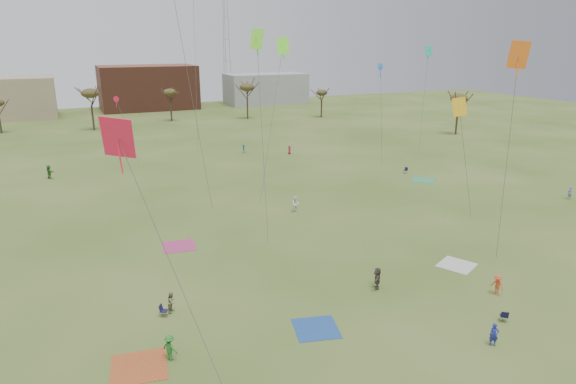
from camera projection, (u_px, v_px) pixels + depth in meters
name	position (u px, v px, depth m)	size (l,w,h in m)	color
ground	(356.00, 309.00, 36.04)	(260.00, 260.00, 0.00)	#39531A
flyer_near_center	(170.00, 348.00, 30.06)	(1.07, 0.61, 1.65)	#267327
flyer_near_right	(494.00, 335.00, 31.46)	(0.57, 0.37, 1.55)	navy
spectator_fore_b	(172.00, 302.00, 35.44)	(0.75, 0.59, 1.55)	olive
spectator_fore_c	(377.00, 278.00, 38.75)	(1.63, 0.52, 1.75)	#4D3E37
flyer_mid_b	(497.00, 285.00, 37.85)	(1.04, 0.60, 1.60)	#CD4726
flyer_mid_c	(570.00, 193.00, 60.83)	(0.59, 0.39, 1.61)	#6276A3
spectator_mid_e	(296.00, 204.00, 56.19)	(0.91, 0.71, 1.86)	white
flyer_far_a	(49.00, 172.00, 69.92)	(1.78, 0.57, 1.92)	#317326
flyer_far_b	(289.00, 150.00, 85.14)	(0.72, 0.47, 1.47)	#A11B36
flyer_far_c	(243.00, 149.00, 86.25)	(0.91, 0.53, 1.41)	navy
blanket_red	(139.00, 367.00, 29.58)	(3.23, 3.23, 0.03)	#B95125
blanket_blue	(316.00, 329.00, 33.55)	(2.90, 2.90, 0.03)	#224C95
blanket_cream	(457.00, 265.00, 43.04)	(2.78, 2.78, 0.03)	silver
blanket_plum	(179.00, 246.00, 47.00)	(2.97, 2.97, 0.03)	#B0366B
blanket_olive	(424.00, 180.00, 69.28)	(2.94, 2.94, 0.03)	#369565
camp_chair_left	(164.00, 313.00, 34.99)	(0.73, 0.71, 0.87)	#18153C
camp_chair_center	(504.00, 318.00, 34.33)	(0.73, 0.74, 0.87)	#131436
camp_chair_right	(405.00, 171.00, 72.93)	(0.70, 0.68, 0.87)	#121633
kites_aloft	(240.00, 24.00, 59.85)	(54.70, 70.32, 25.41)	gold
tree_line	(141.00, 99.00, 101.97)	(117.44, 49.32, 8.91)	#3A2B1E
building_brick	(148.00, 87.00, 141.06)	(26.00, 16.00, 12.00)	brown
building_grey	(266.00, 89.00, 153.45)	(24.00, 12.00, 9.00)	gray
radio_tower	(226.00, 39.00, 151.39)	(1.51, 1.72, 41.00)	#9EA3A8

